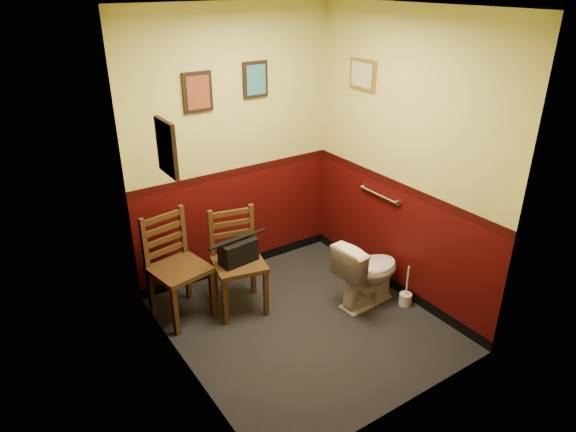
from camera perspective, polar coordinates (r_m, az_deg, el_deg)
name	(u,v)px	position (r m, az deg, el deg)	size (l,w,h in m)	color
floor	(303,324)	(4.80, 1.70, -11.93)	(2.20, 2.40, 0.00)	black
ceiling	(308,7)	(3.83, 2.25, 22.22)	(2.20, 2.40, 0.00)	silver
wall_back	(234,149)	(5.09, -6.01, 7.38)	(2.20, 2.70, 0.00)	#3A0706
wall_front	(416,248)	(3.32, 14.07, -3.42)	(2.20, 2.70, 0.00)	#3A0706
wall_left	(177,221)	(3.65, -12.26, -0.53)	(2.40, 2.70, 0.00)	#3A0706
wall_right	(403,162)	(4.81, 12.70, 5.83)	(2.40, 2.70, 0.00)	#3A0706
grab_bar	(379,195)	(5.10, 10.05, 2.35)	(0.05, 0.56, 0.06)	silver
framed_print_back_a	(198,92)	(4.77, -10.02, 13.39)	(0.28, 0.04, 0.36)	black
framed_print_back_b	(255,80)	(5.03, -3.64, 14.89)	(0.26, 0.04, 0.34)	black
framed_print_left	(167,148)	(3.56, -13.31, 7.40)	(0.04, 0.30, 0.38)	black
framed_print_right	(363,75)	(5.04, 8.30, 15.29)	(0.04, 0.34, 0.28)	olive
toilet	(368,272)	(4.97, 8.86, -6.17)	(0.38, 0.68, 0.67)	white
toilet_brush	(405,298)	(5.14, 12.91, -8.90)	(0.12, 0.12, 0.43)	silver
chair_left	(177,267)	(4.77, -12.29, -5.59)	(0.54, 0.54, 1.00)	#523518
chair_right	(237,261)	(4.81, -5.63, -5.04)	(0.54, 0.54, 0.97)	#523518
handbag	(238,251)	(4.71, -5.55, -3.93)	(0.36, 0.21, 0.25)	black
tp_stack	(242,262)	(5.44, -5.18, -5.10)	(0.22, 0.13, 0.38)	silver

